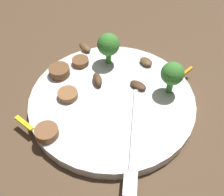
{
  "coord_description": "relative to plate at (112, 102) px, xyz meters",
  "views": [
    {
      "loc": [
        0.29,
        0.11,
        0.36
      ],
      "look_at": [
        0.0,
        0.0,
        0.02
      ],
      "focal_mm": 46.25,
      "sensor_mm": 36.0,
      "label": 1
    }
  ],
  "objects": [
    {
      "name": "sausage_slice_3",
      "position": [
        0.02,
        -0.07,
        0.01
      ],
      "size": [
        0.04,
        0.04,
        0.01
      ],
      "primitive_type": "cylinder",
      "rotation": [
        0.0,
        0.0,
        0.54
      ],
      "color": "brown",
      "rests_on": "plate"
    },
    {
      "name": "sausage_slice_0",
      "position": [
        0.1,
        -0.06,
        0.02
      ],
      "size": [
        0.05,
        0.05,
        0.01
      ],
      "primitive_type": "cylinder",
      "rotation": [
        0.0,
        0.0,
        1.07
      ],
      "color": "brown",
      "rests_on": "plate"
    },
    {
      "name": "sausage_slice_1",
      "position": [
        -0.02,
        -0.1,
        0.02
      ],
      "size": [
        0.04,
        0.04,
        0.02
      ],
      "primitive_type": "cylinder",
      "rotation": [
        0.0,
        0.0,
        0.26
      ],
      "color": "brown",
      "rests_on": "plate"
    },
    {
      "name": "sausage_slice_2",
      "position": [
        -0.06,
        -0.08,
        0.01
      ],
      "size": [
        0.04,
        0.04,
        0.01
      ],
      "primitive_type": "cylinder",
      "rotation": [
        0.0,
        0.0,
        2.67
      ],
      "color": "brown",
      "rests_on": "plate"
    },
    {
      "name": "mushroom_2",
      "position": [
        -0.1,
        0.03,
        0.01
      ],
      "size": [
        0.03,
        0.03,
        0.01
      ],
      "primitive_type": "ellipsoid",
      "rotation": [
        0.0,
        0.0,
        0.97
      ],
      "color": "brown",
      "rests_on": "plate"
    },
    {
      "name": "ground_plane",
      "position": [
        0.0,
        0.0,
        -0.01
      ],
      "size": [
        1.4,
        1.4,
        0.0
      ],
      "primitive_type": "plane",
      "color": "#4C3826"
    },
    {
      "name": "mushroom_0",
      "position": [
        -0.04,
        0.03,
        0.01
      ],
      "size": [
        0.03,
        0.03,
        0.01
      ],
      "primitive_type": "ellipsoid",
      "rotation": [
        0.0,
        0.0,
        1.26
      ],
      "color": "#422B19",
      "rests_on": "plate"
    },
    {
      "name": "pepper_strip_1",
      "position": [
        0.09,
        -0.1,
        0.01
      ],
      "size": [
        0.02,
        0.04,
        0.0
      ],
      "primitive_type": "cube",
      "rotation": [
        0.0,
        0.0,
        4.39
      ],
      "color": "yellow",
      "rests_on": "plate"
    },
    {
      "name": "mushroom_3",
      "position": [
        -0.1,
        -0.09,
        0.01
      ],
      "size": [
        0.03,
        0.04,
        0.01
      ],
      "primitive_type": "ellipsoid",
      "rotation": [
        0.0,
        0.0,
        4.12
      ],
      "color": "brown",
      "rests_on": "plate"
    },
    {
      "name": "broccoli_floret_0",
      "position": [
        -0.08,
        -0.04,
        0.05
      ],
      "size": [
        0.04,
        0.04,
        0.06
      ],
      "color": "#408630",
      "rests_on": "plate"
    },
    {
      "name": "broccoli_floret_1",
      "position": [
        -0.05,
        0.08,
        0.05
      ],
      "size": [
        0.04,
        0.04,
        0.06
      ],
      "color": "#408630",
      "rests_on": "plate"
    },
    {
      "name": "mushroom_1",
      "position": [
        -0.02,
        -0.04,
        0.02
      ],
      "size": [
        0.03,
        0.03,
        0.01
      ],
      "primitive_type": "ellipsoid",
      "rotation": [
        0.0,
        0.0,
        0.61
      ],
      "color": "#4C331E",
      "rests_on": "plate"
    },
    {
      "name": "pepper_strip_0",
      "position": [
        -0.09,
        0.09,
        0.01
      ],
      "size": [
        0.05,
        0.03,
        0.0
      ],
      "primitive_type": "cube",
      "rotation": [
        0.0,
        0.0,
        2.71
      ],
      "color": "orange",
      "rests_on": "plate"
    },
    {
      "name": "fork",
      "position": [
        0.07,
        0.06,
        0.01
      ],
      "size": [
        0.18,
        0.06,
        0.0
      ],
      "rotation": [
        0.0,
        0.0,
        0.26
      ],
      "color": "silver",
      "rests_on": "plate"
    },
    {
      "name": "plate",
      "position": [
        0.0,
        0.0,
        0.0
      ],
      "size": [
        0.27,
        0.27,
        0.02
      ],
      "primitive_type": "cylinder",
      "color": "white",
      "rests_on": "ground_plane"
    }
  ]
}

